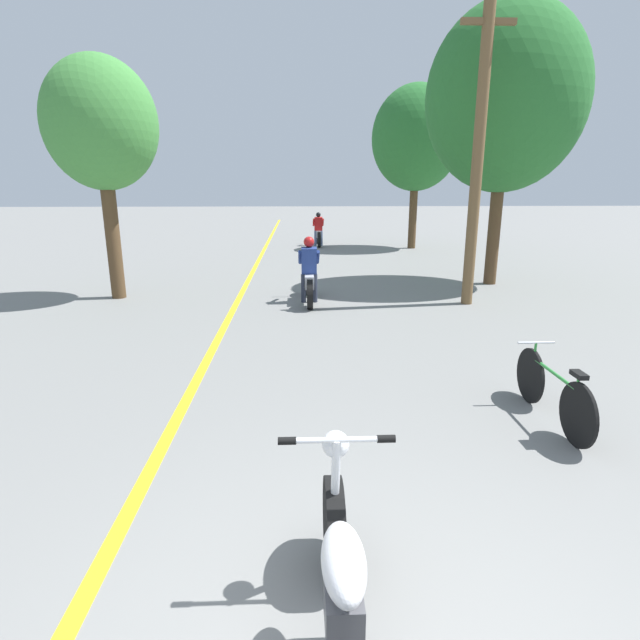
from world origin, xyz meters
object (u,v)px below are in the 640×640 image
Objects in this scene: motorcycle_foreground at (343,593)px; roadside_tree_right_near at (506,99)px; roadside_tree_right_far at (417,139)px; utility_pole at (478,153)px; motorcycle_rider_lead at (309,278)px; bicycle_parked at (552,391)px; roadside_tree_left at (101,126)px; motorcycle_rider_far at (318,233)px.

roadside_tree_right_near is at bearing 65.55° from motorcycle_foreground.
roadside_tree_right_far reaches higher than motorcycle_foreground.
utility_pole is 0.98× the size of roadside_tree_right_far.
utility_pole reaches higher than motorcycle_rider_lead.
roadside_tree_right_near is at bearing 58.73° from utility_pole.
utility_pole reaches higher than bicycle_parked.
bicycle_parked is at bearing -43.44° from roadside_tree_left.
bicycle_parked is at bearing -99.39° from utility_pole.
motorcycle_rider_far is (-3.86, 1.09, -3.81)m from roadside_tree_right_far.
roadside_tree_right_near is 7.77m from roadside_tree_right_far.
motorcycle_foreground is (4.47, -9.49, -3.37)m from roadside_tree_left.
motorcycle_rider_lead reaches higher than motorcycle_foreground.
roadside_tree_right_near is 10.64m from motorcycle_rider_far.
roadside_tree_right_far is 3.07× the size of motorcycle_foreground.
motorcycle_foreground is 8.88m from motorcycle_rider_lead.
roadside_tree_left reaches higher than bicycle_parked.
roadside_tree_left is 2.52× the size of motorcycle_foreground.
motorcycle_rider_lead is (4.48, -0.61, -3.25)m from roadside_tree_left.
roadside_tree_left is (-8.01, 0.95, 0.59)m from utility_pole.
motorcycle_rider_lead is at bearing 89.93° from motorcycle_foreground.
motorcycle_rider_lead is 1.16× the size of bicycle_parked.
roadside_tree_right_near is 9.37m from bicycle_parked.
roadside_tree_right_far is (-0.41, 7.76, -0.28)m from roadside_tree_right_near.
roadside_tree_right_far is at bearing 84.47° from utility_pole.
roadside_tree_right_near is 6.66m from motorcycle_rider_lead.
roadside_tree_left is at bearing 136.56° from bicycle_parked.
roadside_tree_right_near reaches higher than roadside_tree_left.
roadside_tree_left is 10.32m from bicycle_parked.
bicycle_parked is at bearing -67.01° from motorcycle_rider_lead.
utility_pole reaches higher than roadside_tree_left.
roadside_tree_right_near reaches higher than motorcycle_rider_lead.
utility_pole is 3.09× the size of motorcycle_rider_lead.
utility_pole is at bearing -95.53° from roadside_tree_right_far.
motorcycle_foreground is (-3.54, -8.54, -2.78)m from utility_pole.
motorcycle_rider_lead is (0.01, 8.88, 0.12)m from motorcycle_foreground.
motorcycle_rider_far is (-2.89, 11.12, -2.69)m from utility_pole.
motorcycle_rider_far reaches higher than bicycle_parked.
utility_pole is 3.00× the size of motorcycle_foreground.
bicycle_parked is (2.59, 2.80, -0.08)m from motorcycle_foreground.
roadside_tree_left is 2.48× the size of motorcycle_rider_far.
utility_pole is 3.01m from roadside_tree_right_near.
roadside_tree_right_near reaches higher than bicycle_parked.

